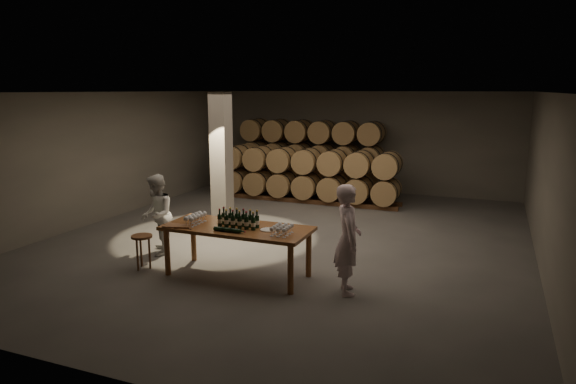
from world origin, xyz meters
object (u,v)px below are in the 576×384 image
at_px(plate, 268,230).
at_px(stool, 142,241).
at_px(person_man, 348,239).
at_px(person_woman, 157,215).
at_px(tasting_table, 237,232).
at_px(bottle_cluster, 238,221).
at_px(notebook_near, 183,226).

distance_m(plate, stool, 2.44).
relative_size(stool, person_man, 0.35).
height_order(plate, person_woman, person_woman).
distance_m(tasting_table, bottle_cluster, 0.22).
distance_m(bottle_cluster, plate, 0.57).
distance_m(person_man, person_woman, 4.10).
bearing_deg(tasting_table, notebook_near, -156.10).
relative_size(bottle_cluster, person_woman, 0.45).
bearing_deg(person_woman, notebook_near, 22.29).
distance_m(stool, person_man, 3.83).
bearing_deg(person_woman, bottle_cluster, 44.55).
height_order(tasting_table, person_man, person_man).
bearing_deg(notebook_near, plate, -1.07).
height_order(tasting_table, bottle_cluster, bottle_cluster).
bearing_deg(tasting_table, stool, -169.59).
xyz_separation_m(person_man, person_woman, (-4.06, 0.51, -0.09)).
relative_size(notebook_near, person_woman, 0.17).
xyz_separation_m(stool, person_woman, (-0.26, 0.83, 0.29)).
height_order(plate, stool, plate).
bearing_deg(stool, person_man, 4.74).
relative_size(notebook_near, person_man, 0.15).
bearing_deg(bottle_cluster, tasting_table, 155.20).
relative_size(tasting_table, notebook_near, 9.71).
bearing_deg(bottle_cluster, stool, -170.27).
distance_m(notebook_near, person_woman, 1.50).
bearing_deg(stool, tasting_table, 10.41).
relative_size(person_man, person_woman, 1.11).
xyz_separation_m(tasting_table, person_man, (2.00, -0.01, 0.10)).
xyz_separation_m(tasting_table, stool, (-1.80, -0.33, -0.27)).
relative_size(bottle_cluster, notebook_near, 2.73).
distance_m(bottle_cluster, person_man, 1.97).
height_order(bottle_cluster, plate, bottle_cluster).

